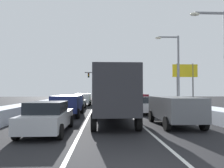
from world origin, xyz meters
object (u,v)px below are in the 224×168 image
at_px(sedan_gray_left_lane_third, 76,102).
at_px(suv_white_left_lane_fourth, 83,98).
at_px(suv_gray_right_lane_nearest, 174,108).
at_px(traffic_light_gantry, 118,78).
at_px(sedan_red_center_lane_fourth, 107,99).
at_px(suv_black_center_lane_second, 109,101).
at_px(sedan_tan_right_lane_fourth, 129,100).
at_px(roadside_sign_right, 185,75).
at_px(suv_maroon_right_lane_third, 136,100).
at_px(suv_navy_left_lane_second, 68,103).
at_px(street_lamp_right_mid, 175,65).
at_px(suv_green_center_lane_third, 105,99).
at_px(sedan_silver_left_lane_nearest, 48,117).
at_px(sedan_white_right_lane_second, 146,105).
at_px(street_lamp_right_near, 220,54).
at_px(box_truck_center_lane_nearest, 113,93).

xyz_separation_m(sedan_gray_left_lane_third, suv_white_left_lane_fourth, (0.26, 6.48, 0.25)).
relative_size(suv_gray_right_lane_nearest, traffic_light_gantry, 0.45).
xyz_separation_m(sedan_red_center_lane_fourth, suv_white_left_lane_fourth, (-3.44, -4.92, 0.25)).
relative_size(suv_black_center_lane_second, suv_white_left_lane_fourth, 1.00).
bearing_deg(suv_black_center_lane_second, sedan_tan_right_lane_fourth, 71.30).
height_order(sedan_tan_right_lane_fourth, traffic_light_gantry, traffic_light_gantry).
bearing_deg(roadside_sign_right, suv_gray_right_lane_nearest, -114.03).
bearing_deg(sedan_red_center_lane_fourth, sedan_tan_right_lane_fourth, -54.50).
xyz_separation_m(suv_maroon_right_lane_third, suv_navy_left_lane_second, (-6.79, -7.51, 0.00)).
bearing_deg(sedan_gray_left_lane_third, traffic_light_gantry, 73.46).
bearing_deg(suv_black_center_lane_second, street_lamp_right_mid, 9.30).
height_order(suv_green_center_lane_third, sedan_silver_left_lane_nearest, suv_green_center_lane_third).
bearing_deg(sedan_white_right_lane_second, suv_maroon_right_lane_third, 89.17).
xyz_separation_m(suv_navy_left_lane_second, street_lamp_right_near, (11.15, -2.83, 3.65)).
relative_size(sedan_tan_right_lane_fourth, suv_navy_left_lane_second, 0.92).
xyz_separation_m(sedan_red_center_lane_fourth, roadside_sign_right, (9.65, -8.97, 3.25)).
xyz_separation_m(sedan_red_center_lane_fourth, sedan_gray_left_lane_third, (-3.70, -11.40, 0.00)).
distance_m(box_truck_center_lane_nearest, street_lamp_right_near, 8.33).
bearing_deg(suv_navy_left_lane_second, suv_white_left_lane_fourth, 89.47).
bearing_deg(roadside_sign_right, traffic_light_gantry, 110.63).
xyz_separation_m(suv_green_center_lane_third, suv_navy_left_lane_second, (-3.20, -10.68, 0.00)).
relative_size(sedan_tan_right_lane_fourth, sedan_red_center_lane_fourth, 1.00).
height_order(suv_gray_right_lane_nearest, sedan_silver_left_lane_nearest, suv_gray_right_lane_nearest).
height_order(sedan_white_right_lane_second, sedan_gray_left_lane_third, same).
bearing_deg(sedan_silver_left_lane_nearest, sedan_red_center_lane_fourth, 82.07).
bearing_deg(sedan_tan_right_lane_fourth, street_lamp_right_near, -74.53).
relative_size(suv_white_left_lane_fourth, street_lamp_right_mid, 0.61).
bearing_deg(sedan_silver_left_lane_nearest, street_lamp_right_mid, 49.23).
bearing_deg(street_lamp_right_mid, roadside_sign_right, 54.89).
relative_size(suv_gray_right_lane_nearest, street_lamp_right_mid, 0.61).
distance_m(sedan_tan_right_lane_fourth, street_lamp_right_mid, 10.02).
height_order(sedan_red_center_lane_fourth, traffic_light_gantry, traffic_light_gantry).
relative_size(sedan_tan_right_lane_fourth, street_lamp_right_near, 0.58).
bearing_deg(sedan_red_center_lane_fourth, roadside_sign_right, -42.88).
bearing_deg(sedan_gray_left_lane_third, roadside_sign_right, 10.33).
distance_m(suv_white_left_lane_fourth, street_lamp_right_near, 19.54).
bearing_deg(suv_white_left_lane_fourth, suv_gray_right_lane_nearest, -69.20).
bearing_deg(box_truck_center_lane_nearest, sedan_tan_right_lane_fourth, 79.85).
bearing_deg(suv_gray_right_lane_nearest, street_lamp_right_near, 29.16).
relative_size(suv_maroon_right_lane_third, roadside_sign_right, 0.89).
xyz_separation_m(suv_black_center_lane_second, street_lamp_right_mid, (7.26, 1.19, 3.82)).
height_order(suv_gray_right_lane_nearest, sedan_tan_right_lane_fourth, suv_gray_right_lane_nearest).
relative_size(box_truck_center_lane_nearest, sedan_red_center_lane_fourth, 1.60).
bearing_deg(sedan_gray_left_lane_third, box_truck_center_lane_nearest, -71.56).
height_order(box_truck_center_lane_nearest, street_lamp_right_near, street_lamp_right_near).
bearing_deg(sedan_red_center_lane_fourth, sedan_silver_left_lane_nearest, -97.93).
distance_m(sedan_gray_left_lane_third, roadside_sign_right, 13.96).
height_order(sedan_tan_right_lane_fourth, box_truck_center_lane_nearest, box_truck_center_lane_nearest).
bearing_deg(sedan_white_right_lane_second, sedan_silver_left_lane_nearest, -127.56).
relative_size(sedan_silver_left_lane_nearest, suv_navy_left_lane_second, 0.92).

